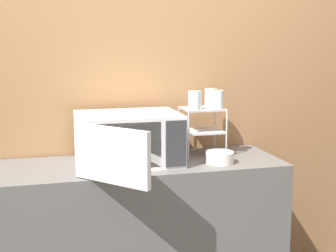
{
  "coord_description": "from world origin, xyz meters",
  "views": [
    {
      "loc": [
        -0.52,
        -2.26,
        1.6
      ],
      "look_at": [
        0.16,
        0.31,
        1.13
      ],
      "focal_mm": 50.0,
      "sensor_mm": 36.0,
      "label": 1
    }
  ],
  "objects": [
    {
      "name": "glass_back_right",
      "position": [
        0.48,
        0.45,
        1.27
      ],
      "size": [
        0.08,
        0.08,
        0.11
      ],
      "color": "silver",
      "rests_on": "dish_rack"
    },
    {
      "name": "microwave",
      "position": [
        -0.08,
        0.27,
        1.07
      ],
      "size": [
        0.59,
        0.77,
        0.29
      ],
      "color": "silver",
      "rests_on": "counter"
    },
    {
      "name": "glass_front_left",
      "position": [
        0.33,
        0.33,
        1.27
      ],
      "size": [
        0.08,
        0.08,
        0.11
      ],
      "color": "silver",
      "rests_on": "dish_rack"
    },
    {
      "name": "bowl",
      "position": [
        0.43,
        0.17,
        0.96
      ],
      "size": [
        0.16,
        0.16,
        0.06
      ],
      "color": "silver",
      "rests_on": "counter"
    },
    {
      "name": "counter",
      "position": [
        0.0,
        0.28,
        0.46
      ],
      "size": [
        1.62,
        0.57,
        0.93
      ],
      "color": "#595654",
      "rests_on": "ground_plane"
    },
    {
      "name": "dish_rack",
      "position": [
        0.4,
        0.39,
        1.13
      ],
      "size": [
        0.25,
        0.21,
        0.29
      ],
      "color": "#B2B2B7",
      "rests_on": "counter"
    },
    {
      "name": "glass_front_right",
      "position": [
        0.48,
        0.34,
        1.27
      ],
      "size": [
        0.08,
        0.08,
        0.11
      ],
      "color": "silver",
      "rests_on": "dish_rack"
    },
    {
      "name": "wall_back",
      "position": [
        0.0,
        0.61,
        1.3
      ],
      "size": [
        8.0,
        0.06,
        2.6
      ],
      "color": "#9E7047",
      "rests_on": "ground_plane"
    }
  ]
}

